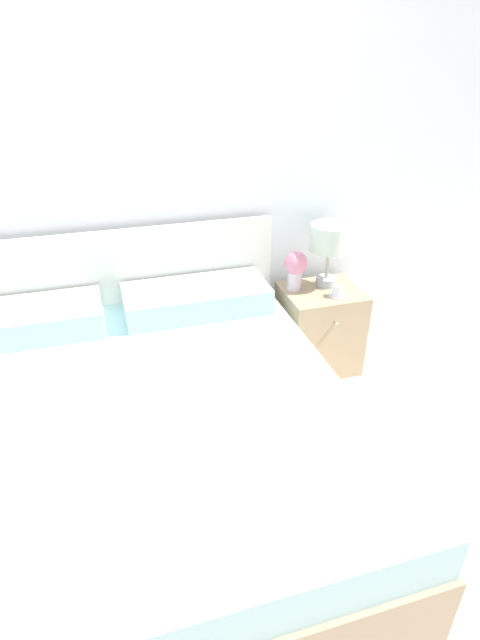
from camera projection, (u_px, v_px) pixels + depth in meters
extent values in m
plane|color=silver|center=(122.00, 377.00, 3.15)|extent=(12.00, 12.00, 0.00)
cube|color=white|center=(92.00, 164.00, 2.57)|extent=(8.00, 0.06, 2.60)
cube|color=tan|center=(137.00, 467.00, 2.24)|extent=(1.87, 1.96, 0.35)
cube|color=silver|center=(131.00, 421.00, 2.11)|extent=(1.84, 1.92, 0.19)
cube|color=silver|center=(113.00, 312.00, 2.89)|extent=(1.91, 0.05, 0.96)
cube|color=silver|center=(23.00, 321.00, 2.53)|extent=(0.79, 0.36, 0.14)
cube|color=silver|center=(196.00, 298.00, 2.75)|extent=(0.79, 0.36, 0.14)
cube|color=tan|center=(319.00, 329.00, 3.14)|extent=(0.46, 0.40, 0.54)
sphere|color=#B2AD93|center=(336.00, 324.00, 2.89)|extent=(0.02, 0.02, 0.02)
cylinder|color=#A8B2BC|center=(326.00, 281.00, 3.06)|extent=(0.12, 0.12, 0.05)
cylinder|color=#B7B29E|center=(328.00, 264.00, 3.01)|extent=(0.02, 0.02, 0.18)
cylinder|color=silver|center=(330.00, 237.00, 2.93)|extent=(0.24, 0.24, 0.16)
cylinder|color=silver|center=(295.00, 280.00, 2.99)|extent=(0.09, 0.09, 0.12)
sphere|color=pink|center=(296.00, 263.00, 2.94)|extent=(0.14, 0.14, 0.14)
sphere|color=#609356|center=(301.00, 268.00, 2.97)|extent=(0.06, 0.06, 0.06)
cylinder|color=white|center=(337.00, 296.00, 2.94)|extent=(0.10, 0.10, 0.01)
cylinder|color=white|center=(338.00, 290.00, 2.92)|extent=(0.06, 0.06, 0.06)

